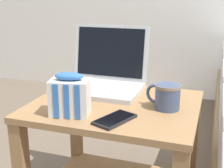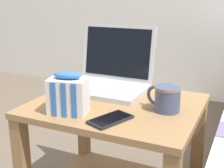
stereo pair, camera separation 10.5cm
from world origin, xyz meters
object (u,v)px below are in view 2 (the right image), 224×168
Objects in this scene: laptop at (108,76)px; snack_bag at (68,94)px; mug_front_left at (167,97)px; cell_phone at (110,119)px.

snack_bag is at bearing -89.98° from laptop.
snack_bag is (-0.28, -0.15, 0.02)m from mug_front_left.
laptop is at bearing 116.53° from cell_phone.
mug_front_left is 0.21m from cell_phone.
snack_bag reaches higher than mug_front_left.
laptop reaches higher than cell_phone.
cell_phone is (0.15, -0.00, -0.06)m from snack_bag.
laptop is at bearing 152.29° from mug_front_left.
laptop is 0.32m from mug_front_left.
cell_phone is at bearing -63.47° from laptop.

